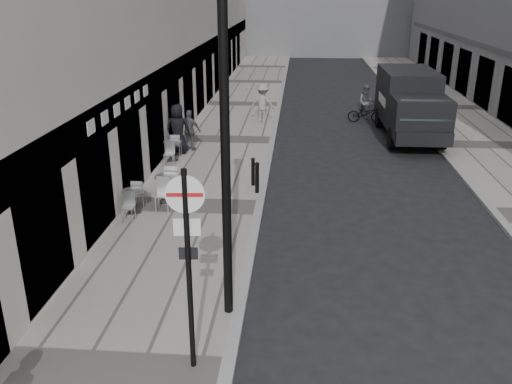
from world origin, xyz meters
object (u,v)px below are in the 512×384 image
lamppost (225,128)px  panel_van (410,101)px  cyclist (366,108)px  sign_post (188,246)px

lamppost → panel_van: 16.16m
lamppost → cyclist: 18.22m
cyclist → sign_post: bearing=-99.6°
cyclist → lamppost: bearing=-99.8°
sign_post → lamppost: bearing=72.8°
panel_van → cyclist: panel_van is taller
sign_post → lamppost: lamppost is taller
sign_post → cyclist: bearing=70.9°
sign_post → panel_van: sign_post is taller
sign_post → cyclist: 19.80m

